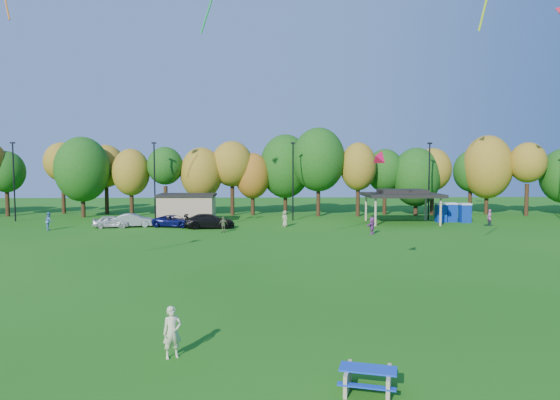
{
  "coord_description": "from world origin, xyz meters",
  "views": [
    {
      "loc": [
        -1.23,
        -17.92,
        6.61
      ],
      "look_at": [
        -0.52,
        6.0,
        4.87
      ],
      "focal_mm": 32.0,
      "sensor_mm": 36.0,
      "label": 1
    }
  ],
  "objects_px": {
    "porta_potties": "(452,212)",
    "car_a": "(112,222)",
    "picnic_table": "(368,378)",
    "car_b": "(133,220)",
    "kite_flyer": "(172,332)",
    "car_c": "(174,221)",
    "car_d": "(210,221)"
  },
  "relations": [
    {
      "from": "porta_potties",
      "to": "car_a",
      "type": "bearing_deg",
      "value": -174.04
    },
    {
      "from": "picnic_table",
      "to": "car_b",
      "type": "xyz_separation_m",
      "value": [
        -16.8,
        38.35,
        0.29
      ]
    },
    {
      "from": "picnic_table",
      "to": "kite_flyer",
      "type": "height_order",
      "value": "kite_flyer"
    },
    {
      "from": "kite_flyer",
      "to": "car_c",
      "type": "height_order",
      "value": "kite_flyer"
    },
    {
      "from": "picnic_table",
      "to": "car_d",
      "type": "xyz_separation_m",
      "value": [
        -8.69,
        37.07,
        0.33
      ]
    },
    {
      "from": "kite_flyer",
      "to": "car_b",
      "type": "relative_size",
      "value": 0.42
    },
    {
      "from": "kite_flyer",
      "to": "car_c",
      "type": "bearing_deg",
      "value": 75.6
    },
    {
      "from": "car_b",
      "to": "car_d",
      "type": "height_order",
      "value": "car_d"
    },
    {
      "from": "car_a",
      "to": "car_c",
      "type": "height_order",
      "value": "car_a"
    },
    {
      "from": "picnic_table",
      "to": "car_c",
      "type": "bearing_deg",
      "value": 124.22
    },
    {
      "from": "car_b",
      "to": "car_d",
      "type": "distance_m",
      "value": 8.21
    },
    {
      "from": "picnic_table",
      "to": "car_d",
      "type": "height_order",
      "value": "car_d"
    },
    {
      "from": "picnic_table",
      "to": "car_b",
      "type": "distance_m",
      "value": 41.87
    },
    {
      "from": "porta_potties",
      "to": "car_c",
      "type": "height_order",
      "value": "porta_potties"
    },
    {
      "from": "car_d",
      "to": "car_a",
      "type": "bearing_deg",
      "value": 80.79
    },
    {
      "from": "porta_potties",
      "to": "car_c",
      "type": "xyz_separation_m",
      "value": [
        -30.8,
        -3.5,
        -0.47
      ]
    },
    {
      "from": "car_c",
      "to": "car_d",
      "type": "bearing_deg",
      "value": -93.68
    },
    {
      "from": "picnic_table",
      "to": "car_d",
      "type": "distance_m",
      "value": 38.08
    },
    {
      "from": "picnic_table",
      "to": "car_c",
      "type": "xyz_separation_m",
      "value": [
        -12.53,
        38.25,
        0.21
      ]
    },
    {
      "from": "car_a",
      "to": "car_b",
      "type": "bearing_deg",
      "value": -83.52
    },
    {
      "from": "porta_potties",
      "to": "picnic_table",
      "type": "distance_m",
      "value": 45.58
    },
    {
      "from": "car_c",
      "to": "car_d",
      "type": "relative_size",
      "value": 0.88
    },
    {
      "from": "picnic_table",
      "to": "car_a",
      "type": "bearing_deg",
      "value": 132.58
    },
    {
      "from": "porta_potties",
      "to": "car_a",
      "type": "height_order",
      "value": "porta_potties"
    },
    {
      "from": "car_a",
      "to": "porta_potties",
      "type": "bearing_deg",
      "value": -90.6
    },
    {
      "from": "car_b",
      "to": "car_c",
      "type": "bearing_deg",
      "value": -101.54
    },
    {
      "from": "kite_flyer",
      "to": "picnic_table",
      "type": "bearing_deg",
      "value": -48.46
    },
    {
      "from": "porta_potties",
      "to": "kite_flyer",
      "type": "relative_size",
      "value": 2.11
    },
    {
      "from": "car_a",
      "to": "car_b",
      "type": "relative_size",
      "value": 0.89
    },
    {
      "from": "picnic_table",
      "to": "kite_flyer",
      "type": "bearing_deg",
      "value": 172.2
    },
    {
      "from": "car_a",
      "to": "car_d",
      "type": "relative_size",
      "value": 0.73
    },
    {
      "from": "kite_flyer",
      "to": "car_d",
      "type": "xyz_separation_m",
      "value": [
        -2.54,
        34.35,
        -0.15
      ]
    }
  ]
}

